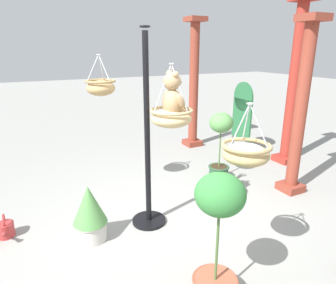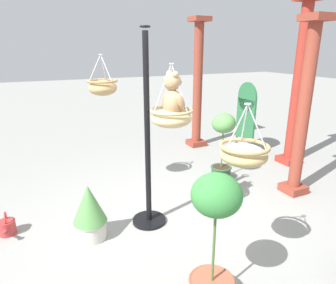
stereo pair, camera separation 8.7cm
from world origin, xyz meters
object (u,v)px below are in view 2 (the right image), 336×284
at_px(greenhouse_pillar_right, 298,88).
at_px(potted_plant_flowering_red, 223,141).
at_px(teddy_bear, 173,97).
at_px(potted_plant_small_succulent, 90,212).
at_px(display_pole_central, 148,169).
at_px(greenhouse_pillar_far_back, 303,114).
at_px(hanging_basket_right_low, 244,153).
at_px(greenhouse_pillar_left, 198,87).
at_px(hanging_basket_with_teddy, 171,117).
at_px(hanging_basket_left_high, 103,87).
at_px(display_sign_board, 246,112).
at_px(watering_can, 7,227).
at_px(potted_plant_bushy_green, 215,232).

xyz_separation_m(greenhouse_pillar_right, potted_plant_flowering_red, (0.07, -1.69, -0.80)).
height_order(teddy_bear, potted_plant_small_succulent, teddy_bear).
bearing_deg(potted_plant_small_succulent, greenhouse_pillar_right, 101.50).
relative_size(display_pole_central, potted_plant_flowering_red, 2.07).
distance_m(teddy_bear, greenhouse_pillar_far_back, 2.17).
xyz_separation_m(display_pole_central, teddy_bear, (0.15, 0.27, 0.90)).
xyz_separation_m(hanging_basket_right_low, greenhouse_pillar_left, (-3.84, 1.79, 0.07)).
xyz_separation_m(display_pole_central, greenhouse_pillar_right, (-0.81, 3.35, 0.74)).
height_order(hanging_basket_with_teddy, hanging_basket_left_high, hanging_basket_left_high).
height_order(potted_plant_small_succulent, display_sign_board, display_sign_board).
bearing_deg(potted_plant_small_succulent, display_pole_central, 91.77).
distance_m(teddy_bear, hanging_basket_left_high, 1.35).
distance_m(hanging_basket_right_low, potted_plant_small_succulent, 1.97).
bearing_deg(hanging_basket_with_teddy, greenhouse_pillar_left, 144.01).
distance_m(hanging_basket_with_teddy, watering_can, 2.43).
relative_size(teddy_bear, greenhouse_pillar_far_back, 0.20).
bearing_deg(greenhouse_pillar_far_back, potted_plant_small_succulent, -92.86).
bearing_deg(hanging_basket_left_high, potted_plant_bushy_green, 6.47).
bearing_deg(greenhouse_pillar_left, hanging_basket_right_low, -25.04).
bearing_deg(teddy_bear, potted_plant_small_succulent, -96.94).
bearing_deg(greenhouse_pillar_right, potted_plant_flowering_red, -87.71).
bearing_deg(hanging_basket_left_high, greenhouse_pillar_right, 85.65).
xyz_separation_m(hanging_basket_with_teddy, watering_can, (-0.63, -1.94, -1.33)).
bearing_deg(potted_plant_bushy_green, hanging_basket_right_low, 114.64).
distance_m(greenhouse_pillar_left, display_sign_board, 1.21).
height_order(hanging_basket_right_low, greenhouse_pillar_right, greenhouse_pillar_right).
bearing_deg(greenhouse_pillar_far_back, watering_can, -99.24).
bearing_deg(greenhouse_pillar_far_back, greenhouse_pillar_left, -176.46).
distance_m(hanging_basket_right_low, greenhouse_pillar_right, 3.57).
distance_m(teddy_bear, watering_can, 2.59).
relative_size(display_pole_central, display_sign_board, 1.60).
xyz_separation_m(hanging_basket_left_high, potted_plant_flowering_red, (0.34, 1.91, -0.98)).
relative_size(potted_plant_small_succulent, watering_can, 1.98).
height_order(greenhouse_pillar_right, watering_can, greenhouse_pillar_right).
height_order(hanging_basket_left_high, display_sign_board, hanging_basket_left_high).
relative_size(potted_plant_bushy_green, potted_plant_small_succulent, 1.79).
bearing_deg(hanging_basket_right_low, potted_plant_small_succulent, -135.53).
distance_m(greenhouse_pillar_far_back, potted_plant_flowering_red, 1.33).
relative_size(teddy_bear, hanging_basket_left_high, 0.91).
bearing_deg(display_sign_board, greenhouse_pillar_right, 23.18).
bearing_deg(potted_plant_bushy_green, display_sign_board, 137.43).
distance_m(greenhouse_pillar_right, potted_plant_flowering_red, 1.87).
xyz_separation_m(potted_plant_bushy_green, display_sign_board, (-3.18, 2.92, 0.20)).
bearing_deg(potted_plant_flowering_red, greenhouse_pillar_right, 92.29).
bearing_deg(potted_plant_small_succulent, potted_plant_bushy_green, 29.40).
bearing_deg(teddy_bear, hanging_basket_with_teddy, -90.00).
bearing_deg(display_sign_board, hanging_basket_right_low, -40.02).
height_order(hanging_basket_with_teddy, potted_plant_flowering_red, hanging_basket_with_teddy).
distance_m(hanging_basket_right_low, greenhouse_pillar_far_back, 2.24).
distance_m(greenhouse_pillar_right, potted_plant_small_succulent, 4.35).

